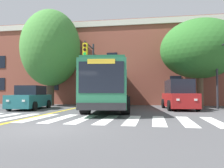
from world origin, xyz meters
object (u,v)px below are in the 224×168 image
Objects in this scene: city_bus at (109,87)px; traffic_light_overhead at (90,63)px; car_red_far_lane at (179,96)px; street_tree_curbside_small at (51,48)px; street_tree_curbside_large at (200,49)px; car_teal_near_lane at (31,98)px.

city_bus is 2.63m from traffic_light_overhead.
car_red_far_lane is 7.43m from traffic_light_overhead.
city_bus is 2.25× the size of traffic_light_overhead.
car_red_far_lane is at bearing 8.43° from city_bus.
city_bus is at bearing -29.91° from street_tree_curbside_small.
traffic_light_overhead is (-6.96, -0.16, 2.60)m from car_red_far_lane.
city_bus is at bearing -157.42° from street_tree_curbside_large.
street_tree_curbside_large reaches higher than car_red_far_lane.
traffic_light_overhead is 0.58× the size of street_tree_curbside_small.
city_bus is 1.31× the size of street_tree_curbside_small.
street_tree_curbside_large reaches higher than traffic_light_overhead.
car_teal_near_lane is 5.41m from traffic_light_overhead.
street_tree_curbside_large reaches higher than city_bus.
street_tree_curbside_small is at bearing 176.96° from street_tree_curbside_large.
car_red_far_lane is (5.25, 0.78, -0.69)m from city_bus.
traffic_light_overhead is (-1.71, 0.62, 1.90)m from city_bus.
city_bus reaches higher than car_red_far_lane.
car_teal_near_lane is 14.57m from street_tree_curbside_large.
city_bus is 2.58× the size of car_teal_near_lane.
car_red_far_lane is at bearing -132.35° from street_tree_curbside_large.
traffic_light_overhead reaches higher than car_red_far_lane.
city_bus is 2.59× the size of car_red_far_lane.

